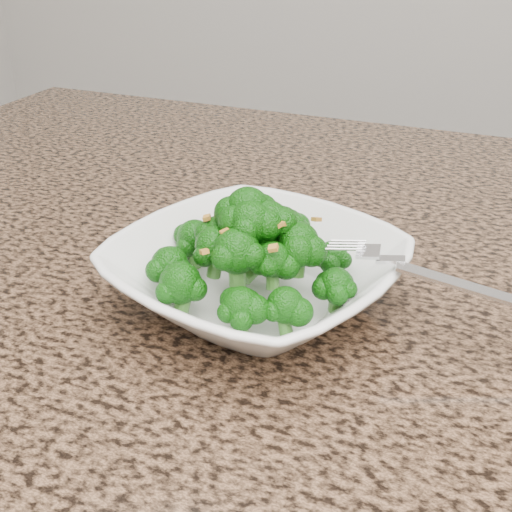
% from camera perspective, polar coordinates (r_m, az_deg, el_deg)
% --- Properties ---
extents(granite_counter, '(1.64, 1.04, 0.03)m').
position_cam_1_polar(granite_counter, '(0.64, 13.59, -3.90)').
color(granite_counter, brown).
rests_on(granite_counter, cabinet).
extents(bowl, '(0.31, 0.31, 0.06)m').
position_cam_1_polar(bowl, '(0.58, -0.00, -1.70)').
color(bowl, white).
rests_on(bowl, granite_counter).
extents(broccoli_pile, '(0.22, 0.22, 0.07)m').
position_cam_1_polar(broccoli_pile, '(0.55, -0.00, 4.20)').
color(broccoli_pile, '#0F5209').
rests_on(broccoli_pile, bowl).
extents(garlic_topping, '(0.13, 0.13, 0.01)m').
position_cam_1_polar(garlic_topping, '(0.53, -0.00, 7.90)').
color(garlic_topping, gold).
rests_on(garlic_topping, broccoli_pile).
extents(fork, '(0.20, 0.06, 0.01)m').
position_cam_1_polar(fork, '(0.54, 12.32, -0.42)').
color(fork, silver).
rests_on(fork, bowl).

